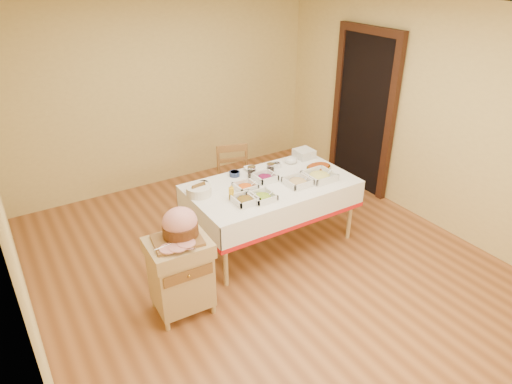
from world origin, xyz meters
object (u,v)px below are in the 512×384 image
(dining_chair, at_px, (235,182))
(brass_platter, at_px, (319,167))
(dining_table, at_px, (271,196))
(mustard_bottle, at_px, (231,193))
(bread_basket, at_px, (199,190))
(preserve_jar_right, at_px, (270,169))
(preserve_jar_left, at_px, (252,172))
(ham_on_board, at_px, (180,226))
(butcher_cart, at_px, (181,272))
(plate_stack, at_px, (304,154))

(dining_chair, relative_size, brass_platter, 2.94)
(dining_table, xyz_separation_m, dining_chair, (-0.04, 0.74, -0.12))
(dining_table, height_order, mustard_bottle, mustard_bottle)
(mustard_bottle, height_order, brass_platter, mustard_bottle)
(dining_chair, bearing_deg, bread_basket, -143.31)
(preserve_jar_right, bearing_deg, preserve_jar_left, 169.92)
(ham_on_board, bearing_deg, mustard_bottle, 28.02)
(butcher_cart, bearing_deg, bread_basket, 52.11)
(butcher_cart, relative_size, mustard_bottle, 4.52)
(dining_table, relative_size, bread_basket, 6.87)
(dining_table, height_order, brass_platter, brass_platter)
(ham_on_board, relative_size, preserve_jar_right, 3.79)
(plate_stack, height_order, brass_platter, plate_stack)
(dining_chair, distance_m, mustard_bottle, 1.04)
(preserve_jar_left, xyz_separation_m, mustard_bottle, (-0.46, -0.36, 0.02))
(ham_on_board, height_order, bread_basket, ham_on_board)
(dining_table, height_order, butcher_cart, butcher_cart)
(preserve_jar_left, xyz_separation_m, bread_basket, (-0.70, -0.08, -0.00))
(dining_chair, xyz_separation_m, preserve_jar_right, (0.18, -0.51, 0.34))
(dining_table, relative_size, brass_platter, 5.81)
(brass_platter, bearing_deg, dining_chair, 135.63)
(dining_chair, xyz_separation_m, brass_platter, (0.73, -0.71, 0.30))
(butcher_cart, bearing_deg, dining_chair, 44.25)
(plate_stack, bearing_deg, dining_table, -152.79)
(preserve_jar_left, bearing_deg, brass_platter, -17.06)
(mustard_bottle, bearing_deg, plate_stack, 20.17)
(preserve_jar_right, distance_m, bread_basket, 0.92)
(ham_on_board, xyz_separation_m, bread_basket, (0.50, 0.67, -0.08))
(dining_table, relative_size, preserve_jar_left, 15.10)
(bread_basket, bearing_deg, butcher_cart, -127.89)
(mustard_bottle, xyz_separation_m, bread_basket, (-0.23, 0.28, -0.03))
(preserve_jar_right, distance_m, brass_platter, 0.58)
(preserve_jar_left, height_order, preserve_jar_right, preserve_jar_left)
(mustard_bottle, xyz_separation_m, brass_platter, (1.24, 0.12, -0.06))
(preserve_jar_left, distance_m, mustard_bottle, 0.59)
(ham_on_board, xyz_separation_m, preserve_jar_right, (1.43, 0.71, -0.08))
(butcher_cart, bearing_deg, plate_stack, 23.50)
(butcher_cart, height_order, ham_on_board, ham_on_board)
(dining_chair, relative_size, mustard_bottle, 5.43)
(dining_chair, bearing_deg, plate_stack, -24.45)
(dining_chair, height_order, bread_basket, dining_chair)
(preserve_jar_left, bearing_deg, preserve_jar_right, -10.08)
(ham_on_board, distance_m, brass_platter, 2.04)
(butcher_cart, relative_size, plate_stack, 3.57)
(butcher_cart, distance_m, dining_chair, 1.80)
(dining_chair, bearing_deg, preserve_jar_left, -95.77)
(bread_basket, distance_m, plate_stack, 1.54)
(bread_basket, bearing_deg, preserve_jar_right, 2.53)
(dining_table, bearing_deg, plate_stack, 27.21)
(dining_table, xyz_separation_m, preserve_jar_left, (-0.09, 0.26, 0.22))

